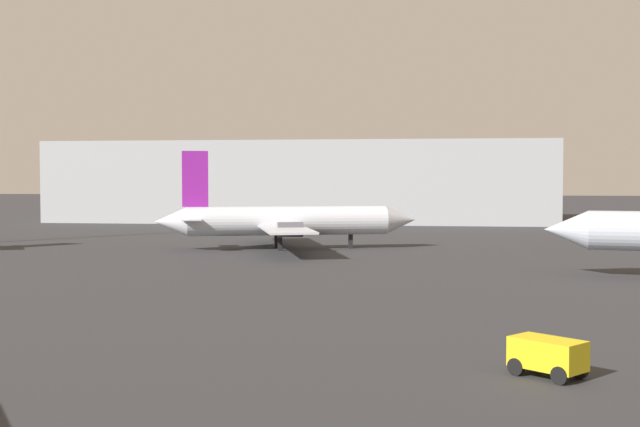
% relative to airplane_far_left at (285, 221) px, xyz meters
% --- Properties ---
extents(airplane_far_left, '(24.12, 23.75, 9.08)m').
position_rel_airplane_far_left_xyz_m(airplane_far_left, '(0.00, 0.00, 0.00)').
color(airplane_far_left, silver).
rests_on(airplane_far_left, ground_plane).
extents(baggage_cart, '(2.67, 2.54, 1.30)m').
position_rel_airplane_far_left_xyz_m(baggage_cart, '(17.51, -47.42, -1.89)').
color(baggage_cart, gold).
rests_on(baggage_cart, ground_plane).
extents(terminal_building, '(74.00, 25.60, 11.92)m').
position_rel_airplane_far_left_xyz_m(terminal_building, '(-6.32, 51.55, 3.31)').
color(terminal_building, '#999EA3').
rests_on(terminal_building, ground_plane).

